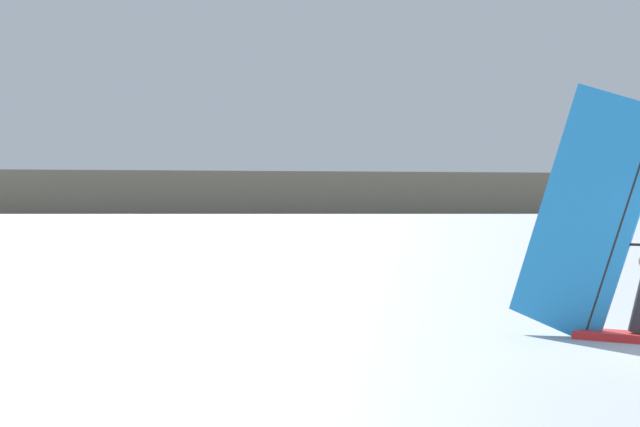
% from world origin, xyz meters
% --- Properties ---
extents(windsurfer, '(3.33, 2.70, 4.28)m').
position_xyz_m(windsurfer, '(-1.57, 1.73, 1.04)').
color(windsurfer, red).
rests_on(windsurfer, ground_plane).
extents(distant_headland, '(663.40, 372.37, 34.28)m').
position_xyz_m(distant_headland, '(-9.93, 1021.82, 17.14)').
color(distant_headland, '#756B56').
rests_on(distant_headland, ground_plane).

